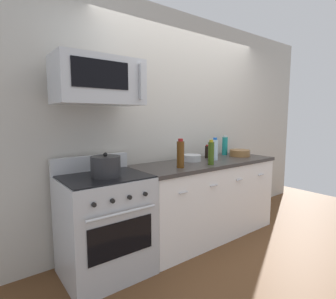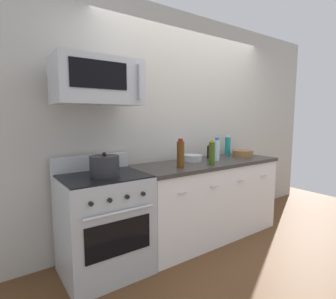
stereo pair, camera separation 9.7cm
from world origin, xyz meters
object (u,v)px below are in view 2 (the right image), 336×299
object	(u,v)px
bottle_sparkling_teal	(228,146)
bottle_soy_sauce_dark	(209,152)
bottle_wine_amber	(181,154)
bottle_water_clear	(217,150)
bowl_wooden_salad	(243,153)
stockpot	(105,166)
microwave	(98,82)
bottle_olive_oil	(212,153)
range_oven	(104,223)
bowl_steel_prep	(193,158)

from	to	relation	value
bottle_sparkling_teal	bottle_soy_sauce_dark	world-z (taller)	bottle_sparkling_teal
bottle_wine_amber	bottle_water_clear	bearing A→B (deg)	9.77
bowl_wooden_salad	stockpot	xyz separation A→B (m)	(-1.95, -0.06, 0.05)
bottle_sparkling_teal	microwave	bearing A→B (deg)	-174.94
bottle_soy_sauce_dark	bottle_olive_oil	world-z (taller)	bottle_olive_oil
bottle_soy_sauce_dark	stockpot	size ratio (longest dim) A/B	0.66
range_oven	bottle_olive_oil	size ratio (longest dim) A/B	3.89
bowl_wooden_salad	bottle_water_clear	bearing A→B (deg)	-177.09
bottle_soy_sauce_dark	bottle_olive_oil	bearing A→B (deg)	-130.44
bottle_sparkling_teal	bowl_wooden_salad	xyz separation A→B (m)	(0.07, -0.20, -0.08)
bottle_water_clear	stockpot	size ratio (longest dim) A/B	1.06
bottle_olive_oil	bowl_steel_prep	distance (m)	0.31
microwave	bottle_water_clear	world-z (taller)	microwave
bottle_soy_sauce_dark	stockpot	world-z (taller)	stockpot
bottle_sparkling_teal	bottle_water_clear	bearing A→B (deg)	-152.99
bowl_wooden_salad	bowl_steel_prep	size ratio (longest dim) A/B	1.24
bottle_wine_amber	bowl_steel_prep	xyz separation A→B (m)	(0.37, 0.23, -0.10)
bowl_wooden_salad	stockpot	bearing A→B (deg)	-178.17
range_oven	bowl_steel_prep	size ratio (longest dim) A/B	4.94
bowl_wooden_salad	bottle_wine_amber	bearing A→B (deg)	-173.27
bowl_steel_prep	stockpot	world-z (taller)	stockpot
bowl_steel_prep	stockpot	size ratio (longest dim) A/B	0.84
range_oven	bowl_wooden_salad	distance (m)	2.01
bowl_wooden_salad	bottle_sparkling_teal	bearing A→B (deg)	108.62
range_oven	stockpot	size ratio (longest dim) A/B	4.12
range_oven	bottle_olive_oil	world-z (taller)	bottle_olive_oil
bottle_sparkling_teal	bottle_soy_sauce_dark	xyz separation A→B (m)	(-0.40, -0.05, -0.05)
bottle_sparkling_teal	bowl_steel_prep	world-z (taller)	bottle_sparkling_teal
bowl_wooden_salad	bowl_steel_prep	distance (m)	0.79
bottle_sparkling_teal	bottle_olive_oil	bearing A→B (deg)	-150.02
bottle_sparkling_teal	bottle_wine_amber	xyz separation A→B (m)	(-1.09, -0.34, 0.01)
bottle_soy_sauce_dark	bottle_olive_oil	size ratio (longest dim) A/B	0.62
range_oven	bottle_sparkling_teal	xyz separation A→B (m)	(1.88, 0.21, 0.58)
bottle_sparkling_teal	bowl_wooden_salad	size ratio (longest dim) A/B	1.01
stockpot	microwave	bearing A→B (deg)	89.87
bottle_sparkling_teal	stockpot	bearing A→B (deg)	-171.99
range_oven	bottle_sparkling_teal	distance (m)	1.98
bottle_wine_amber	bottle_olive_oil	size ratio (longest dim) A/B	1.10
bowl_wooden_salad	microwave	bearing A→B (deg)	178.95
range_oven	bowl_steel_prep	distance (m)	1.27
microwave	bottle_olive_oil	world-z (taller)	microwave
bottle_sparkling_teal	bottle_water_clear	size ratio (longest dim) A/B	0.99
bottle_sparkling_teal	bottle_olive_oil	world-z (taller)	bottle_olive_oil
bottle_soy_sauce_dark	bottle_water_clear	bearing A→B (deg)	-104.59
bottle_sparkling_teal	stockpot	distance (m)	1.90
bottle_wine_amber	stockpot	xyz separation A→B (m)	(-0.79, 0.07, -0.05)
microwave	bottle_olive_oil	bearing A→B (deg)	-11.56
microwave	bottle_sparkling_teal	distance (m)	2.01
range_oven	bottle_soy_sauce_dark	size ratio (longest dim) A/B	6.24
bottle_soy_sauce_dark	bowl_wooden_salad	distance (m)	0.50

